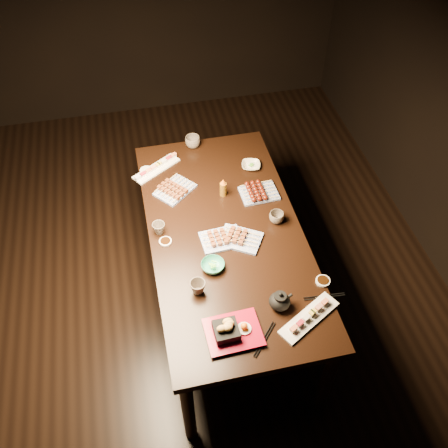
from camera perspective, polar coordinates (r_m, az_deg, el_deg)
The scene contains 23 objects.
ground at distance 3.52m, azimuth -6.22°, elevation -10.42°, with size 5.00×5.00×0.00m, color black.
dining_table at distance 3.25m, azimuth 0.19°, elevation -5.33°, with size 0.90×1.80×0.75m, color black.
sushi_platter_near at distance 2.62m, azimuth 9.72°, elevation -10.34°, with size 0.36×0.10×0.04m, color white, non-canonical shape.
sushi_platter_far at distance 3.37m, azimuth -7.76°, elevation 6.48°, with size 0.34×0.10×0.04m, color white, non-canonical shape.
yakitori_plate_center at distance 2.90m, azimuth -0.31°, elevation -1.48°, with size 0.24×0.17×0.06m, color #828EB6, non-canonical shape.
yakitori_plate_right at distance 2.90m, azimuth 1.88°, elevation -1.45°, with size 0.24×0.17×0.06m, color #828EB6, non-canonical shape.
yakitori_plate_left at distance 3.20m, azimuth -5.65°, elevation 4.18°, with size 0.24×0.17×0.06m, color #828EB6, non-canonical shape.
tsukune_plate at distance 3.17m, azimuth 4.04°, elevation 3.79°, with size 0.23×0.17×0.06m, color #828EB6, non-canonical shape.
edamame_bowl_green at distance 2.78m, azimuth -1.29°, elevation -4.80°, with size 0.13×0.13×0.04m, color #2E8F6E.
edamame_bowl_cream at distance 3.37m, azimuth 3.10°, elevation 6.68°, with size 0.12×0.12×0.03m, color beige.
tempura_tray at distance 2.52m, azimuth 1.08°, elevation -11.86°, with size 0.28×0.22×0.10m, color black, non-canonical shape.
teacup_near_left at distance 2.67m, azimuth -3.01°, elevation -7.24°, with size 0.08×0.08×0.08m, color brown.
teacup_mid_right at distance 3.01m, azimuth 6.02°, elevation 0.76°, with size 0.09×0.09×0.07m, color brown.
teacup_far_left at distance 2.96m, azimuth -7.46°, elevation -0.48°, with size 0.08×0.08×0.07m, color brown.
teacup_far_right at distance 3.52m, azimuth -3.60°, elevation 9.36°, with size 0.10×0.10×0.08m, color brown.
teapot at distance 2.62m, azimuth 6.39°, elevation -8.62°, with size 0.13×0.13×0.11m, color black, non-canonical shape.
condiment_bottle at distance 3.13m, azimuth -0.10°, elevation 4.21°, with size 0.04×0.04×0.13m, color brown.
sauce_dish_west at distance 2.92m, azimuth -6.71°, elevation -2.00°, with size 0.07×0.07×0.01m, color white.
sauce_dish_east at distance 3.39m, azimuth 3.33°, elevation 6.85°, with size 0.08×0.08×0.01m, color white.
sauce_dish_se at distance 2.78m, azimuth 11.23°, elevation -6.40°, with size 0.08×0.08×0.01m, color white.
sauce_dish_nw at distance 3.38m, azimuth -8.88°, elevation 6.05°, with size 0.08×0.08×0.01m, color white.
chopsticks_near at distance 2.55m, azimuth 4.65°, elevation -12.99°, with size 0.22×0.02×0.01m, color black, non-canonical shape.
chopsticks_se at distance 2.73m, azimuth 11.39°, elevation -8.13°, with size 0.23×0.02×0.01m, color black, non-canonical shape.
Camera 1 is at (-0.03, -1.88, 2.97)m, focal length 40.00 mm.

